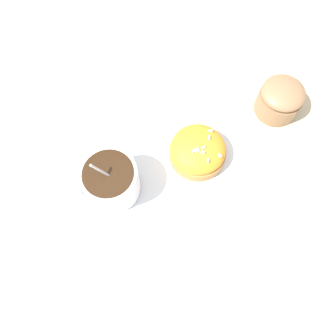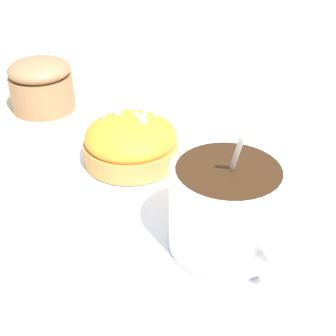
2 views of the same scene
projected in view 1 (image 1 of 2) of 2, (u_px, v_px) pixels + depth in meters
ground_plane at (157, 175)px, 0.59m from camera, size 3.00×3.00×0.00m
paper_napkin at (157, 174)px, 0.59m from camera, size 0.34×0.33×0.00m
coffee_cup at (111, 182)px, 0.54m from camera, size 0.12×0.09×0.11m
frosted_pastry at (198, 151)px, 0.58m from camera, size 0.10×0.10×0.05m
sugar_bowl at (280, 99)px, 0.61m from camera, size 0.08×0.08×0.07m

